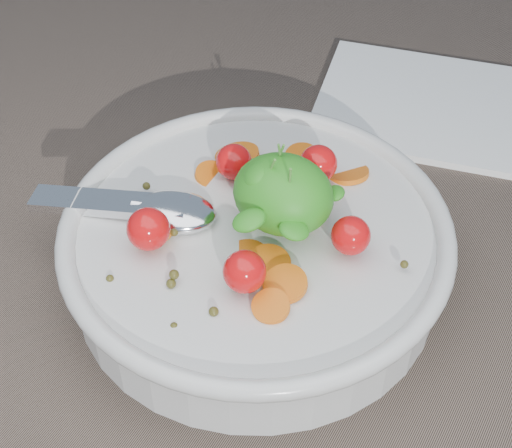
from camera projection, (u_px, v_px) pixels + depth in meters
The scene contains 3 objects.
ground at pixel (258, 303), 0.53m from camera, with size 6.00×6.00×0.00m, color #705E50.
bowl at pixel (256, 247), 0.53m from camera, with size 0.28×0.26×0.11m.
napkin at pixel (420, 104), 0.69m from camera, with size 0.18×0.15×0.01m, color white.
Camera 1 is at (0.17, -0.30, 0.41)m, focal length 55.00 mm.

